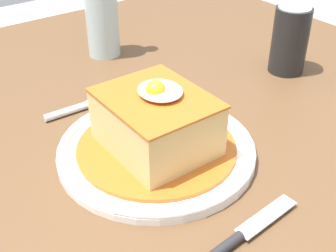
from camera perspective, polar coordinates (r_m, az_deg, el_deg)
name	(u,v)px	position (r m, az deg, el deg)	size (l,w,h in m)	color
dining_table	(207,182)	(0.73, 4.95, -7.08)	(1.24, 1.07, 0.73)	brown
main_plate	(157,149)	(0.63, -1.47, -2.96)	(0.28, 0.28, 0.02)	white
sandwich_meal	(156,125)	(0.60, -1.51, 0.12)	(0.22, 0.22, 0.11)	#B75B1E
fork	(79,108)	(0.74, -11.33, 2.32)	(0.02, 0.14, 0.01)	silver
knife	(232,242)	(0.51, 8.20, -14.41)	(0.03, 0.17, 0.01)	#262628
soda_can	(290,40)	(0.86, 15.28, 10.54)	(0.07, 0.07, 0.12)	black
beer_bottle_clear	(101,6)	(0.90, -8.54, 14.88)	(0.06, 0.06, 0.27)	#ADC6CC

